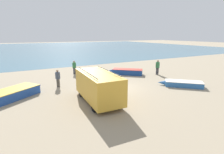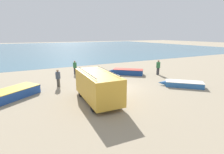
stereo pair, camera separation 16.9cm
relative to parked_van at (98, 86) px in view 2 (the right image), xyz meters
The scene contains 9 objects.
ground_plane 3.64m from the parked_van, 43.43° to the left, with size 200.00×200.00×0.00m, color gray.
sea_water 54.45m from the parked_van, 87.36° to the left, with size 120.00×80.00×0.01m, color #477084.
parked_van is the anchor object (origin of this frame).
fishing_rowboat_0 9.07m from the parked_van, 44.93° to the left, with size 3.77×3.42×0.65m.
fishing_rowboat_1 6.50m from the parked_van, 145.63° to the left, with size 4.43×3.64×0.68m.
fishing_rowboat_2 8.34m from the parked_van, ahead, with size 3.44×3.28×0.50m.
fisherman_0 9.38m from the parked_van, 83.99° to the left, with size 0.43×0.43×1.63m.
fisherman_1 5.21m from the parked_van, 110.34° to the left, with size 0.42×0.42×1.60m.
fisherman_2 10.64m from the parked_van, 25.38° to the left, with size 0.45×0.45×1.72m.
Camera 2 is at (-7.00, -13.26, 4.65)m, focal length 28.00 mm.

